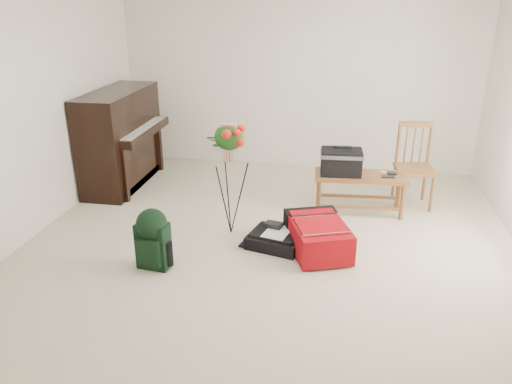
% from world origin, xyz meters
% --- Properties ---
extents(floor, '(5.00, 5.50, 0.01)m').
position_xyz_m(floor, '(0.00, 0.00, 0.00)').
color(floor, beige).
rests_on(floor, ground).
extents(wall_back, '(5.00, 0.04, 2.50)m').
position_xyz_m(wall_back, '(0.00, 2.75, 1.25)').
color(wall_back, white).
rests_on(wall_back, floor).
extents(wall_left, '(0.04, 5.50, 2.50)m').
position_xyz_m(wall_left, '(-2.50, 0.00, 1.25)').
color(wall_left, white).
rests_on(wall_left, floor).
extents(piano, '(0.71, 1.50, 1.25)m').
position_xyz_m(piano, '(-2.19, 1.60, 0.60)').
color(piano, black).
rests_on(piano, floor).
extents(bench, '(1.06, 0.48, 0.80)m').
position_xyz_m(bench, '(0.74, 1.17, 0.56)').
color(bench, brown).
rests_on(bench, floor).
extents(dining_chair, '(0.47, 0.47, 0.99)m').
position_xyz_m(dining_chair, '(1.54, 1.52, 0.48)').
color(dining_chair, brown).
rests_on(dining_chair, floor).
extents(red_suitcase, '(0.74, 0.91, 0.33)m').
position_xyz_m(red_suitcase, '(0.49, 0.18, 0.17)').
color(red_suitcase, red).
rests_on(red_suitcase, floor).
extents(black_duffel, '(0.62, 0.54, 0.22)m').
position_xyz_m(black_duffel, '(0.06, 0.17, 0.08)').
color(black_duffel, black).
rests_on(black_duffel, floor).
extents(green_backpack, '(0.32, 0.29, 0.59)m').
position_xyz_m(green_backpack, '(-1.01, -0.44, 0.32)').
color(green_backpack, black).
rests_on(green_backpack, floor).
extents(flower_stand, '(0.40, 0.40, 1.24)m').
position_xyz_m(flower_stand, '(-0.45, 0.38, 0.60)').
color(flower_stand, black).
rests_on(flower_stand, floor).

